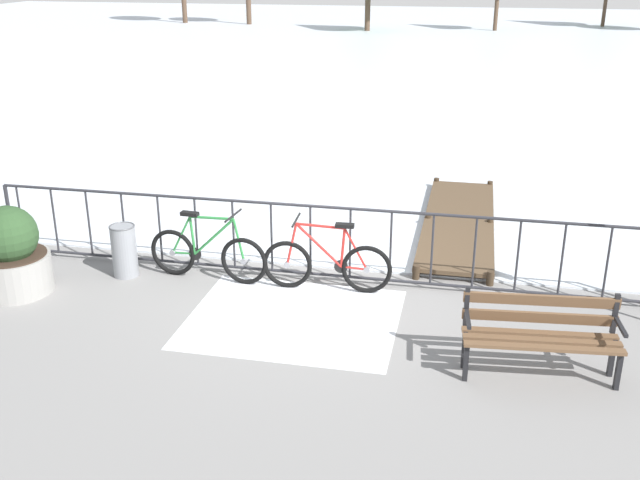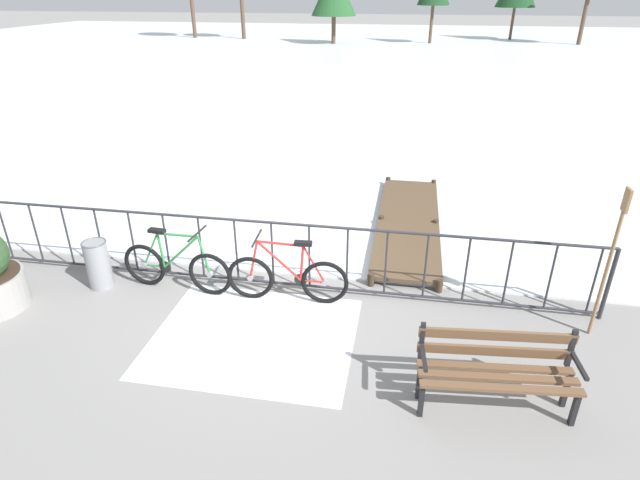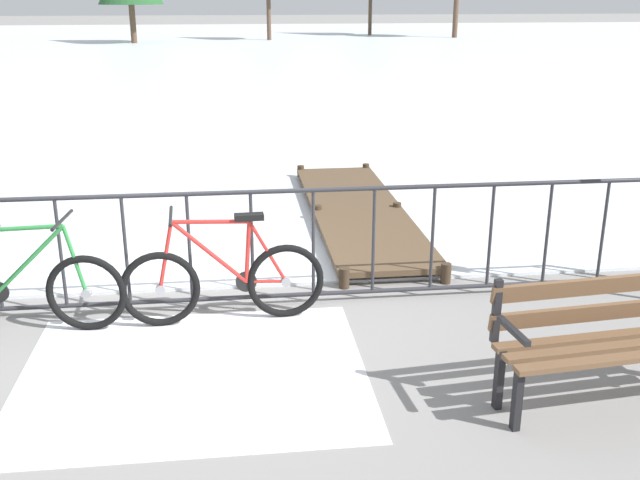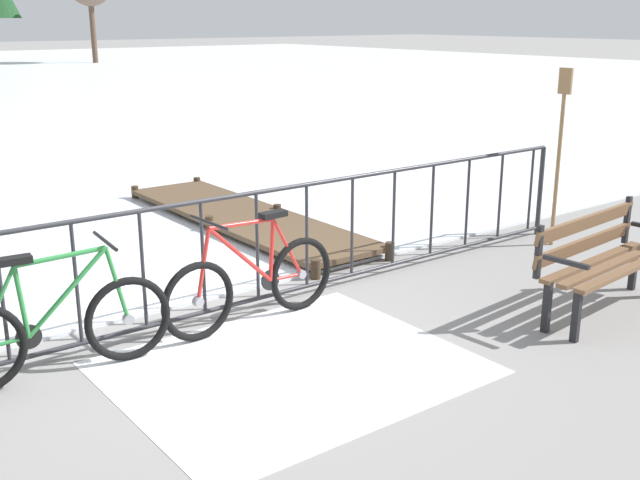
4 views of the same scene
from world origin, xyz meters
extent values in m
plane|color=gray|center=(0.00, 0.00, 0.00)|extent=(160.00, 160.00, 0.00)
cube|color=silver|center=(0.00, 28.40, 0.01)|extent=(80.00, 56.00, 0.03)
cube|color=white|center=(0.05, -1.20, 0.00)|extent=(2.54, 2.11, 0.01)
cylinder|color=#2D2D33|center=(0.00, 0.00, 1.05)|extent=(9.00, 0.04, 0.04)
cylinder|color=#2D2D33|center=(0.00, 0.00, 0.08)|extent=(9.00, 0.04, 0.04)
cylinder|color=#2D2D33|center=(-1.08, 0.00, 0.57)|extent=(0.03, 0.03, 0.97)
cylinder|color=#2D2D33|center=(-0.54, 0.00, 0.57)|extent=(0.03, 0.03, 0.97)
cylinder|color=#2D2D33|center=(0.00, 0.00, 0.57)|extent=(0.03, 0.03, 0.97)
cylinder|color=#2D2D33|center=(0.54, 0.00, 0.57)|extent=(0.03, 0.03, 0.97)
cylinder|color=#2D2D33|center=(1.08, 0.00, 0.57)|extent=(0.03, 0.03, 0.97)
cylinder|color=#2D2D33|center=(1.62, 0.00, 0.57)|extent=(0.03, 0.03, 0.97)
cylinder|color=#2D2D33|center=(2.16, 0.00, 0.57)|extent=(0.03, 0.03, 0.97)
cylinder|color=#2D2D33|center=(2.70, 0.00, 0.57)|extent=(0.03, 0.03, 0.97)
cylinder|color=#2D2D33|center=(3.24, 0.00, 0.57)|extent=(0.03, 0.03, 0.97)
cylinder|color=#2D2D33|center=(3.78, 0.00, 0.57)|extent=(0.03, 0.03, 0.97)
torus|color=black|center=(-0.83, -0.34, 0.33)|extent=(0.66, 0.12, 0.66)
cylinder|color=gray|center=(-0.83, -0.34, 0.33)|extent=(0.08, 0.07, 0.08)
cylinder|color=#2D843D|center=(-1.25, -0.31, 0.63)|extent=(0.61, 0.09, 0.59)
cylinder|color=#2D843D|center=(-1.27, -0.30, 0.90)|extent=(0.63, 0.09, 0.07)
cylinder|color=#2D843D|center=(-0.89, -0.34, 0.62)|extent=(0.16, 0.05, 0.59)
cylinder|color=black|center=(-0.96, -0.33, 0.96)|extent=(0.07, 0.52, 0.03)
torus|color=black|center=(0.81, -0.28, 0.33)|extent=(0.66, 0.09, 0.66)
cylinder|color=gray|center=(0.81, -0.28, 0.33)|extent=(0.08, 0.06, 0.08)
torus|color=black|center=(-0.24, -0.33, 0.33)|extent=(0.66, 0.09, 0.66)
cylinder|color=gray|center=(-0.24, -0.33, 0.33)|extent=(0.08, 0.06, 0.08)
cylinder|color=red|center=(0.50, -0.30, 0.62)|extent=(0.08, 0.04, 0.53)
cylinder|color=red|center=(0.18, -0.31, 0.63)|extent=(0.61, 0.07, 0.59)
cylinder|color=red|center=(0.20, -0.31, 0.90)|extent=(0.63, 0.07, 0.07)
cylinder|color=red|center=(0.64, -0.29, 0.34)|extent=(0.34, 0.05, 0.05)
cylinder|color=red|center=(0.66, -0.29, 0.61)|extent=(0.32, 0.05, 0.56)
cylinder|color=red|center=(-0.18, -0.33, 0.62)|extent=(0.16, 0.04, 0.59)
cube|color=black|center=(0.52, -0.30, 0.92)|extent=(0.24, 0.11, 0.05)
cylinder|color=black|center=(-0.11, -0.33, 0.96)|extent=(0.06, 0.52, 0.03)
cylinder|color=black|center=(0.47, -0.30, 0.35)|extent=(0.18, 0.03, 0.18)
cube|color=brown|center=(2.87, -1.82, 0.44)|extent=(1.60, 0.25, 0.04)
cube|color=brown|center=(2.88, -1.98, 0.44)|extent=(1.60, 0.25, 0.04)
cube|color=brown|center=(2.90, -2.13, 0.44)|extent=(1.60, 0.25, 0.04)
cube|color=brown|center=(2.86, -1.73, 0.58)|extent=(1.60, 0.20, 0.12)
cube|color=brown|center=(2.86, -1.73, 0.78)|extent=(1.60, 0.20, 0.12)
cube|color=black|center=(2.14, -2.18, 0.22)|extent=(0.06, 0.06, 0.44)
cube|color=black|center=(2.11, -1.92, 0.22)|extent=(0.06, 0.06, 0.44)
cube|color=black|center=(2.10, -1.80, 0.67)|extent=(0.05, 0.05, 0.45)
cube|color=black|center=(2.12, -2.05, 0.64)|extent=(0.08, 0.40, 0.04)
cube|color=brown|center=(1.90, 2.44, 0.12)|extent=(1.10, 4.28, 0.06)
cylinder|color=#3C2E20|center=(1.41, 0.30, 0.10)|extent=(0.10, 0.10, 0.20)
cylinder|color=#3C2E20|center=(2.40, 0.30, 0.10)|extent=(0.10, 0.10, 0.20)
cylinder|color=#3C2E20|center=(1.41, 2.44, 0.10)|extent=(0.10, 0.10, 0.20)
cylinder|color=#3C2E20|center=(2.40, 2.44, 0.10)|extent=(0.10, 0.10, 0.20)
cylinder|color=#3C2E20|center=(1.41, 4.58, 0.10)|extent=(0.10, 0.10, 0.20)
cylinder|color=#3C2E20|center=(2.40, 4.58, 0.10)|extent=(0.10, 0.10, 0.20)
cylinder|color=brown|center=(13.62, 37.18, 1.85)|extent=(0.30, 0.30, 3.70)
cylinder|color=brown|center=(9.16, 40.30, 2.03)|extent=(0.22, 0.22, 4.06)
cylinder|color=brown|center=(-4.48, 34.67, 1.64)|extent=(0.31, 0.31, 3.28)
camera|label=1|loc=(2.05, -9.02, 4.15)|focal=41.57mm
camera|label=2|loc=(1.81, -6.26, 4.01)|focal=28.77mm
camera|label=3|loc=(0.40, -6.08, 2.69)|focal=41.21mm
camera|label=4|loc=(-2.90, -5.45, 2.50)|focal=42.89mm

